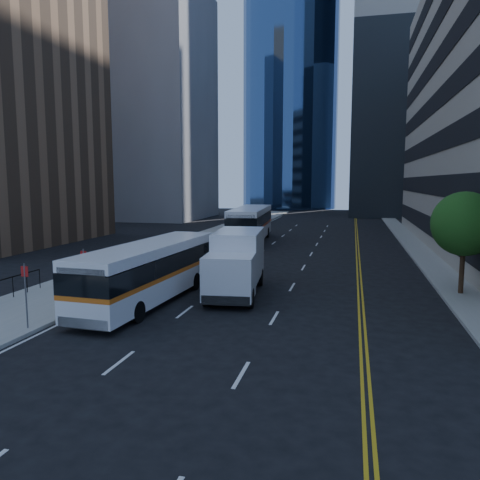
{
  "coord_description": "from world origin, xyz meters",
  "views": [
    {
      "loc": [
        3.58,
        -16.97,
        5.73
      ],
      "look_at": [
        -1.88,
        5.72,
        2.8
      ],
      "focal_mm": 35.0,
      "sensor_mm": 36.0,
      "label": 1
    }
  ],
  "objects_px": {
    "bus_front": "(151,270)",
    "box_truck": "(236,262)",
    "street_tree": "(465,224)",
    "bus_rear": "(251,223)"
  },
  "relations": [
    {
      "from": "bus_front",
      "to": "bus_rear",
      "type": "distance_m",
      "value": 23.4
    },
    {
      "from": "street_tree",
      "to": "bus_rear",
      "type": "relative_size",
      "value": 0.4
    },
    {
      "from": "bus_front",
      "to": "box_truck",
      "type": "bearing_deg",
      "value": 37.01
    },
    {
      "from": "street_tree",
      "to": "box_truck",
      "type": "distance_m",
      "value": 11.47
    },
    {
      "from": "bus_front",
      "to": "box_truck",
      "type": "distance_m",
      "value": 4.35
    },
    {
      "from": "street_tree",
      "to": "bus_front",
      "type": "relative_size",
      "value": 0.46
    },
    {
      "from": "bus_rear",
      "to": "box_truck",
      "type": "xyz_separation_m",
      "value": [
        3.79,
        -20.99,
        -0.09
      ]
    },
    {
      "from": "bus_front",
      "to": "box_truck",
      "type": "xyz_separation_m",
      "value": [
        3.61,
        2.41,
        0.15
      ]
    },
    {
      "from": "bus_front",
      "to": "bus_rear",
      "type": "bearing_deg",
      "value": 93.72
    },
    {
      "from": "box_truck",
      "to": "bus_front",
      "type": "bearing_deg",
      "value": -152.08
    }
  ]
}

